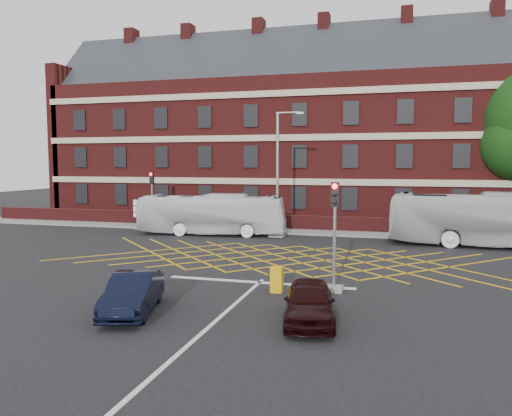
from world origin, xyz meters
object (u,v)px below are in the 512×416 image
(car_navy, at_px, (133,293))
(car_maroon, at_px, (309,301))
(bus_left, at_px, (212,214))
(direction_signs, at_px, (140,209))
(traffic_light_near, at_px, (334,247))
(utility_cabinet, at_px, (277,280))
(bus_right, at_px, (490,220))
(traffic_light_far, at_px, (152,204))
(street_lamp, at_px, (278,195))

(car_navy, distance_m, car_maroon, 5.90)
(bus_left, xyz_separation_m, car_navy, (3.88, -17.77, -0.77))
(car_maroon, height_order, direction_signs, direction_signs)
(traffic_light_near, xyz_separation_m, direction_signs, (-16.92, 15.61, -0.39))
(utility_cabinet, bearing_deg, car_navy, -136.47)
(traffic_light_near, relative_size, utility_cabinet, 4.26)
(bus_right, bearing_deg, car_maroon, 157.05)
(bus_left, height_order, utility_cabinet, bus_left)
(traffic_light_far, xyz_separation_m, utility_cabinet, (13.94, -16.72, -1.26))
(street_lamp, xyz_separation_m, utility_cabinet, (3.24, -14.22, -2.33))
(car_navy, relative_size, car_maroon, 1.04)
(car_maroon, distance_m, traffic_light_near, 4.13)
(bus_right, distance_m, street_lamp, 13.15)
(bus_right, relative_size, car_maroon, 3.04)
(car_navy, relative_size, traffic_light_far, 0.93)
(bus_right, bearing_deg, traffic_light_near, 151.58)
(car_maroon, height_order, traffic_light_far, traffic_light_far)
(car_navy, height_order, traffic_light_far, traffic_light_far)
(bus_right, height_order, traffic_light_far, traffic_light_far)
(traffic_light_far, relative_size, utility_cabinet, 4.26)
(car_navy, relative_size, direction_signs, 1.81)
(bus_left, bearing_deg, bus_right, -97.29)
(car_navy, bearing_deg, bus_right, 35.94)
(direction_signs, bearing_deg, traffic_light_near, -42.69)
(car_maroon, bearing_deg, street_lamp, 96.63)
(bus_right, height_order, direction_signs, bus_right)
(bus_right, xyz_separation_m, traffic_light_near, (-7.73, -12.87, 0.13))
(traffic_light_near, bearing_deg, street_lamp, 111.65)
(bus_right, bearing_deg, car_navy, 144.04)
(traffic_light_far, bearing_deg, street_lamp, -13.14)
(bus_left, height_order, traffic_light_near, traffic_light_near)
(car_navy, relative_size, street_lamp, 0.48)
(car_maroon, bearing_deg, bus_right, 54.97)
(traffic_light_near, distance_m, utility_cabinet, 2.57)
(bus_left, xyz_separation_m, street_lamp, (4.70, 0.30, 1.41))
(traffic_light_far, height_order, street_lamp, street_lamp)
(traffic_light_near, height_order, utility_cabinet, traffic_light_near)
(utility_cabinet, bearing_deg, street_lamp, 102.83)
(bus_left, bearing_deg, utility_cabinet, -156.58)
(traffic_light_near, bearing_deg, direction_signs, 137.31)
(bus_right, bearing_deg, bus_left, 91.56)
(bus_left, relative_size, street_lamp, 1.22)
(car_navy, bearing_deg, bus_left, 86.80)
(traffic_light_far, bearing_deg, bus_right, -7.46)
(car_maroon, bearing_deg, utility_cabinet, 109.75)
(traffic_light_far, xyz_separation_m, direction_signs, (-0.86, -0.38, -0.39))
(car_maroon, distance_m, street_lamp, 18.30)
(car_navy, distance_m, traffic_light_far, 22.85)
(bus_right, height_order, car_navy, bus_right)
(direction_signs, bearing_deg, bus_left, -19.42)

